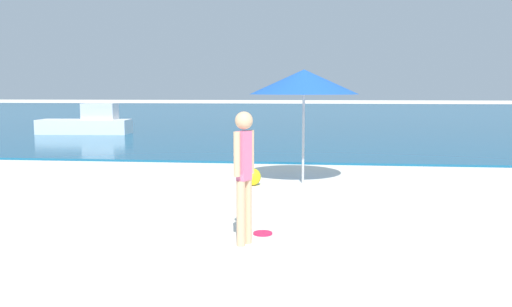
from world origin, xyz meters
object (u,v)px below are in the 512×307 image
Objects in this scene: person_standing at (244,170)px; boat_near at (88,123)px; frisbee at (263,233)px; beach_ball at (252,177)px; beach_umbrella at (304,82)px.

person_standing is 0.42× the size of boat_near.
beach_ball reaches higher than frisbee.
boat_near is 13.69m from beach_ball.
person_standing is 6.47× the size of frisbee.
beach_umbrella reaches higher than frisbee.
beach_ball is at bearing 98.93° from frisbee.
beach_ball is at bearing -160.00° from beach_umbrella.
frisbee is at bearing -81.07° from beach_ball.
person_standing is at bearing -98.20° from beach_umbrella.
frisbee is 3.58m from beach_ball.
boat_near is 11.25× the size of beach_ball.
frisbee is (0.18, 0.48, -0.92)m from person_standing.
person_standing reaches higher than beach_ball.
boat_near is 14.13m from beach_umbrella.
beach_umbrella is at bearing 20.00° from beach_ball.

